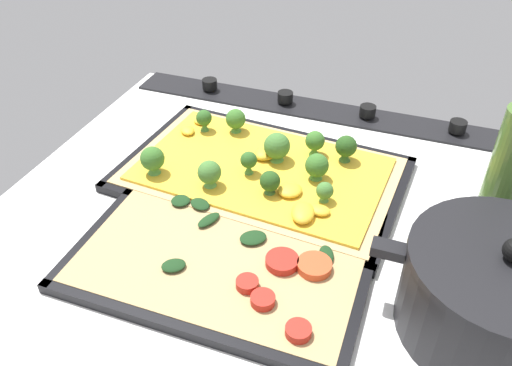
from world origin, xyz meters
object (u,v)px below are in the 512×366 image
at_px(baking_tray_front, 261,176).
at_px(oil_bottle, 509,172).
at_px(cooking_pot, 497,295).
at_px(veggie_pizza_back, 230,250).
at_px(broccoli_pizza, 262,168).
at_px(baking_tray_back, 226,253).

distance_m(baking_tray_front, oil_bottle, 0.33).
relative_size(cooking_pot, oil_bottle, 1.14).
xyz_separation_m(veggie_pizza_back, oil_bottle, (-0.30, -0.16, 0.09)).
bearing_deg(baking_tray_front, veggie_pizza_back, 96.21).
bearing_deg(broccoli_pizza, baking_tray_back, 94.30).
bearing_deg(baking_tray_back, broccoli_pizza, -85.70).
bearing_deg(broccoli_pizza, cooking_pot, 151.44).
relative_size(veggie_pizza_back, oil_bottle, 1.44).
bearing_deg(cooking_pot, veggie_pizza_back, -0.80).
relative_size(veggie_pizza_back, cooking_pot, 1.26).
xyz_separation_m(veggie_pizza_back, cooking_pot, (-0.30, 0.00, 0.04)).
bearing_deg(veggie_pizza_back, broccoli_pizza, -83.79).
bearing_deg(baking_tray_back, baking_tray_front, -85.69).
relative_size(baking_tray_front, cooking_pot, 1.60).
bearing_deg(oil_bottle, cooking_pot, 89.26).
distance_m(baking_tray_back, oil_bottle, 0.36).
distance_m(broccoli_pizza, cooking_pot, 0.36).
bearing_deg(baking_tray_front, oil_bottle, 178.31).
relative_size(baking_tray_front, oil_bottle, 1.83).
xyz_separation_m(baking_tray_front, baking_tray_back, (-0.01, 0.17, 0.00)).
bearing_deg(baking_tray_back, cooking_pot, 178.96).
bearing_deg(cooking_pot, broccoli_pizza, -28.56).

